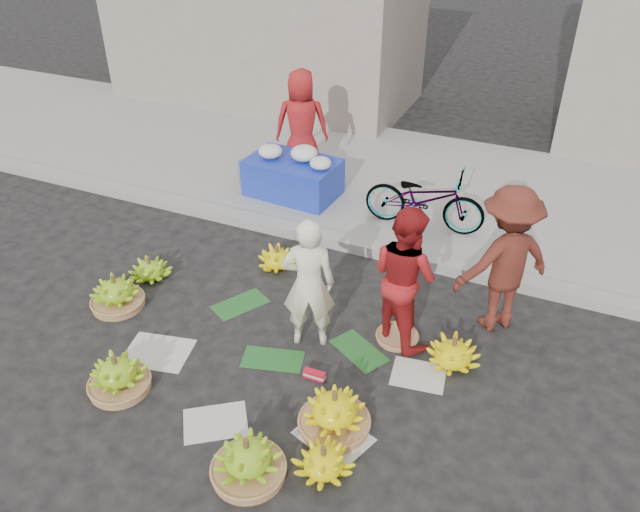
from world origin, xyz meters
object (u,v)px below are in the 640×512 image
at_px(banana_bunch_4, 334,412).
at_px(flower_table, 293,175).
at_px(bicycle, 425,198).
at_px(vendor_cream, 309,284).
at_px(banana_bunch_0, 116,293).

distance_m(banana_bunch_4, flower_table, 4.55).
bearing_deg(bicycle, vendor_cream, 166.43).
bearing_deg(vendor_cream, banana_bunch_0, -13.89).
xyz_separation_m(banana_bunch_0, flower_table, (0.78, 3.23, 0.26)).
distance_m(vendor_cream, bicycle, 2.78).
height_order(vendor_cream, flower_table, vendor_cream).
bearing_deg(banana_bunch_4, flower_table, 120.48).
bearing_deg(banana_bunch_4, bicycle, 93.42).
relative_size(vendor_cream, flower_table, 1.10).
xyz_separation_m(banana_bunch_0, bicycle, (2.86, 3.08, 0.38)).
distance_m(banana_bunch_0, banana_bunch_4, 3.16).
bearing_deg(bicycle, flower_table, 82.82).
relative_size(banana_bunch_4, bicycle, 0.40).
bearing_deg(vendor_cream, bicycle, -122.99).
relative_size(banana_bunch_4, flower_table, 0.47).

